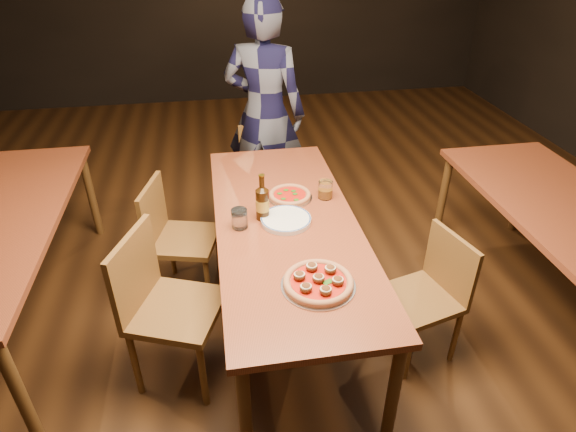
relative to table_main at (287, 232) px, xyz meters
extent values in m
plane|color=black|center=(0.00, 0.00, -0.68)|extent=(9.00, 9.00, 0.00)
cube|color=maroon|center=(0.00, 0.00, 0.05)|extent=(0.80, 2.00, 0.04)
cylinder|color=#503216|center=(-0.34, -0.94, -0.32)|extent=(0.06, 0.06, 0.71)
cylinder|color=#503216|center=(-0.34, 0.94, -0.32)|extent=(0.06, 0.06, 0.71)
cylinder|color=#503216|center=(0.34, -0.94, -0.32)|extent=(0.06, 0.06, 0.71)
cylinder|color=#503216|center=(0.34, 0.94, -0.32)|extent=(0.06, 0.06, 0.71)
cylinder|color=#503216|center=(-1.36, -0.64, -0.32)|extent=(0.06, 0.06, 0.71)
cylinder|color=#503216|center=(-1.36, 1.24, -0.32)|extent=(0.06, 0.06, 0.71)
cylinder|color=#503216|center=(1.36, 0.74, -0.32)|extent=(0.06, 0.06, 0.71)
cylinder|color=#503216|center=(2.04, 0.74, -0.32)|extent=(0.06, 0.06, 0.71)
cylinder|color=#B7B7BF|center=(0.06, -0.57, 0.07)|extent=(0.35, 0.35, 0.01)
cylinder|color=tan|center=(0.06, -0.57, 0.09)|extent=(0.33, 0.33, 0.02)
torus|color=tan|center=(0.06, -0.57, 0.10)|extent=(0.33, 0.33, 0.03)
cylinder|color=#A0090B|center=(0.06, -0.57, 0.10)|extent=(0.26, 0.26, 0.00)
cylinder|color=#B7B7BF|center=(0.06, 0.27, 0.07)|extent=(0.28, 0.28, 0.01)
cylinder|color=tan|center=(0.06, 0.27, 0.09)|extent=(0.26, 0.26, 0.02)
torus|color=tan|center=(0.06, 0.27, 0.09)|extent=(0.26, 0.26, 0.03)
cylinder|color=#A0090B|center=(0.06, 0.27, 0.10)|extent=(0.20, 0.20, 0.00)
cylinder|color=white|center=(0.00, 0.00, 0.09)|extent=(0.29, 0.29, 0.03)
cylinder|color=black|center=(-0.13, 0.06, 0.16)|extent=(0.08, 0.08, 0.18)
cylinder|color=black|center=(-0.13, 0.06, 0.30)|extent=(0.03, 0.03, 0.09)
cylinder|color=gold|center=(-0.13, 0.06, 0.16)|extent=(0.08, 0.08, 0.07)
cylinder|color=white|center=(-0.27, -0.01, 0.13)|extent=(0.09, 0.09, 0.11)
cylinder|color=#AA6013|center=(0.28, 0.23, 0.13)|extent=(0.09, 0.09, 0.11)
imported|color=black|center=(0.05, 1.37, 0.22)|extent=(0.77, 0.65, 1.79)
camera|label=1|loc=(-0.37, -2.27, 1.56)|focal=30.00mm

